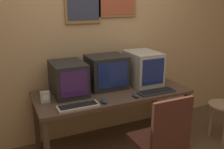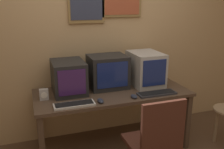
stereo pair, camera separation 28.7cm
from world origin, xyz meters
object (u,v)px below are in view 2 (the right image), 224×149
Objects in this scene: keyboard_side at (157,93)px; monitor_right at (145,69)px; monitor_center at (108,72)px; keyboard_main at (74,105)px; mouse_far_corner at (134,96)px; monitor_left at (68,77)px; desk_clock at (44,94)px; mouse_near_keyboard at (100,101)px.

monitor_right is at bearing 85.15° from keyboard_side.
keyboard_main is at bearing -138.46° from monitor_center.
keyboard_main is 0.66m from mouse_far_corner.
mouse_far_corner is at bearing -129.66° from monitor_right.
keyboard_side is at bearing -43.43° from monitor_center.
keyboard_side is (0.95, 0.01, 0.00)m from keyboard_main.
monitor_left reaches higher than desk_clock.
mouse_far_corner is at bearing -69.64° from monitor_center.
monitor_right is at bearing 5.67° from desk_clock.
monitor_right is at bearing 28.95° from mouse_near_keyboard.
desk_clock is (-0.28, 0.26, 0.05)m from keyboard_main.
monitor_left is 0.35m from desk_clock.
desk_clock is (-1.25, -0.12, -0.14)m from monitor_right.
monitor_right is 4.55× the size of mouse_far_corner.
monitor_right reaches higher than monitor_center.
desk_clock reaches higher than keyboard_side.
keyboard_side is 1.25m from desk_clock.
monitor_center reaches higher than keyboard_side.
mouse_far_corner is at bearing 0.02° from keyboard_main.
monitor_left is at bearing 122.26° from mouse_near_keyboard.
monitor_left is 0.78m from mouse_far_corner.
mouse_far_corner is (0.64, -0.40, -0.17)m from monitor_left.
monitor_right is 1.15× the size of keyboard_main.
desk_clock reaches higher than mouse_far_corner.
monitor_center is (0.48, 0.03, 0.01)m from monitor_left.
monitor_right is 1.07× the size of keyboard_side.
monitor_left is at bearing -175.87° from monitor_center.
desk_clock is (-0.93, 0.26, 0.04)m from mouse_far_corner.
mouse_near_keyboard is 0.61m from desk_clock.
keyboard_main is 0.38m from desk_clock.
monitor_right is 4.12× the size of mouse_near_keyboard.
mouse_far_corner is 0.86× the size of desk_clock.
keyboard_side is at bearing -94.85° from monitor_right.
mouse_far_corner is (0.66, 0.00, 0.00)m from keyboard_main.
monitor_left is 1.02m from keyboard_side.
mouse_far_corner is (0.38, 0.00, -0.00)m from mouse_near_keyboard.
keyboard_main is (-0.98, -0.38, -0.19)m from monitor_right.
monitor_center is 0.94× the size of monitor_right.
keyboard_side is at bearing 2.76° from mouse_far_corner.
mouse_far_corner is at bearing 0.73° from mouse_near_keyboard.
monitor_center is 0.69m from keyboard_main.
mouse_far_corner reaches higher than keyboard_side.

